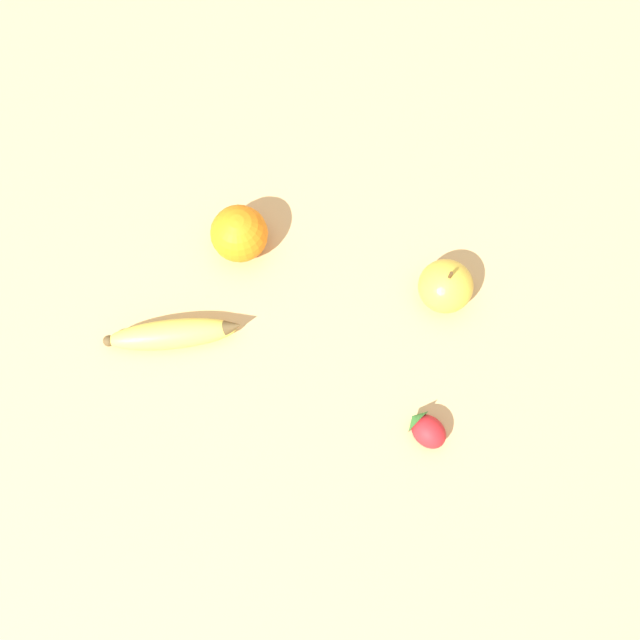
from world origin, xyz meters
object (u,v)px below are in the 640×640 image
object	(u,v)px
orange	(239,234)
strawberry	(426,429)
banana	(174,334)
apple	(446,286)

from	to	relation	value
orange	strawberry	world-z (taller)	orange
banana	orange	distance (m)	0.15
banana	strawberry	world-z (taller)	same
banana	apple	xyz separation A→B (m)	(-0.13, -0.32, 0.01)
banana	strawberry	bearing A→B (deg)	-27.28
orange	strawberry	xyz separation A→B (m)	(-0.34, -0.07, -0.02)
orange	apple	size ratio (longest dim) A/B	0.98
strawberry	banana	bearing A→B (deg)	23.84
orange	apple	xyz separation A→B (m)	(-0.20, -0.19, -0.01)
banana	apple	size ratio (longest dim) A/B	2.22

